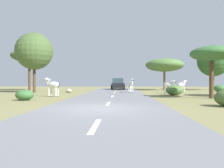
% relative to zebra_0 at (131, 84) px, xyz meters
% --- Properties ---
extents(ground_plane, '(90.00, 90.00, 0.00)m').
position_rel_zebra_0_xyz_m(ground_plane, '(-2.04, -14.51, -0.98)').
color(ground_plane, olive).
extents(road, '(6.00, 64.00, 0.05)m').
position_rel_zebra_0_xyz_m(road, '(-1.80, -14.51, -0.96)').
color(road, slate).
rests_on(road, ground_plane).
extents(lane_markings, '(0.16, 56.00, 0.01)m').
position_rel_zebra_0_xyz_m(lane_markings, '(-1.80, -15.51, -0.93)').
color(lane_markings, silver).
rests_on(lane_markings, road).
extents(zebra_0, '(0.66, 1.64, 1.57)m').
position_rel_zebra_0_xyz_m(zebra_0, '(0.00, 0.00, 0.00)').
color(zebra_0, silver).
rests_on(zebra_0, road).
extents(zebra_1, '(1.63, 0.95, 1.63)m').
position_rel_zebra_0_xyz_m(zebra_1, '(-6.82, -6.38, -0.01)').
color(zebra_1, silver).
rests_on(zebra_1, ground_plane).
extents(zebra_2, '(1.28, 1.12, 1.43)m').
position_rel_zebra_0_xyz_m(zebra_2, '(3.91, -1.17, -0.13)').
color(zebra_2, silver).
rests_on(zebra_2, ground_plane).
extents(zebra_3, '(1.38, 1.08, 1.47)m').
position_rel_zebra_0_xyz_m(zebra_3, '(5.89, 1.07, -0.11)').
color(zebra_3, silver).
rests_on(zebra_3, ground_plane).
extents(car_0, '(2.27, 4.46, 1.74)m').
position_rel_zebra_0_xyz_m(car_0, '(-1.63, 9.46, -0.14)').
color(car_0, black).
rests_on(car_0, road).
extents(tree_0, '(5.52, 5.52, 4.65)m').
position_rel_zebra_0_xyz_m(tree_0, '(5.26, 7.96, 2.69)').
color(tree_0, brown).
rests_on(tree_0, ground_plane).
extents(tree_1, '(3.13, 3.13, 3.91)m').
position_rel_zebra_0_xyz_m(tree_1, '(5.66, -7.77, 2.33)').
color(tree_1, '#4C3823').
rests_on(tree_1, ground_plane).
extents(tree_3, '(4.19, 4.19, 6.80)m').
position_rel_zebra_0_xyz_m(tree_3, '(-10.97, 0.06, 3.71)').
color(tree_3, '#4C3823').
rests_on(tree_3, ground_plane).
extents(tree_4, '(5.11, 5.11, 5.86)m').
position_rel_zebra_0_xyz_m(tree_4, '(-14.30, 6.58, 3.95)').
color(tree_4, '#4C3823').
rests_on(tree_4, ground_plane).
extents(tree_5, '(4.74, 4.74, 6.80)m').
position_rel_zebra_0_xyz_m(tree_5, '(12.93, 9.46, 3.43)').
color(tree_5, '#4C3823').
rests_on(tree_5, ground_plane).
extents(bush_2, '(1.20, 1.08, 0.72)m').
position_rel_zebra_0_xyz_m(bush_2, '(-7.58, -10.00, -0.62)').
color(bush_2, '#386633').
rests_on(bush_2, ground_plane).
extents(bush_3, '(1.40, 1.26, 0.84)m').
position_rel_zebra_0_xyz_m(bush_3, '(11.15, 3.23, -0.56)').
color(bush_3, '#386633').
rests_on(bush_3, ground_plane).
extents(bush_4, '(1.56, 1.41, 0.94)m').
position_rel_zebra_0_xyz_m(bush_4, '(3.84, -3.96, -0.52)').
color(bush_4, '#4C7038').
rests_on(bush_4, ground_plane).
extents(rock_1, '(0.68, 0.71, 0.43)m').
position_rel_zebra_0_xyz_m(rock_1, '(-7.07, 0.38, -0.77)').
color(rock_1, '#A89E8C').
rests_on(rock_1, ground_plane).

